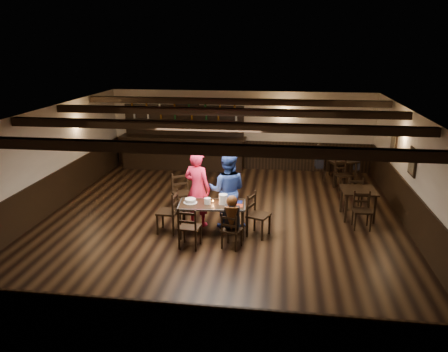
# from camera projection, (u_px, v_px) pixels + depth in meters

# --- Properties ---
(ground) EXTENTS (10.00, 10.00, 0.00)m
(ground) POSITION_uv_depth(u_px,v_px,m) (220.00, 223.00, 10.73)
(ground) COLOR black
(ground) RESTS_ON ground
(room_shell) EXTENTS (9.02, 10.02, 2.71)m
(room_shell) POSITION_uv_depth(u_px,v_px,m) (221.00, 154.00, 10.26)
(room_shell) COLOR beige
(room_shell) RESTS_ON ground
(dining_table) EXTENTS (1.58, 0.88, 0.75)m
(dining_table) POSITION_uv_depth(u_px,v_px,m) (212.00, 207.00, 9.94)
(dining_table) COLOR black
(dining_table) RESTS_ON ground
(chair_near_left) EXTENTS (0.48, 0.46, 0.93)m
(chair_near_left) POSITION_uv_depth(u_px,v_px,m) (189.00, 225.00, 9.28)
(chair_near_left) COLOR black
(chair_near_left) RESTS_ON ground
(chair_near_right) EXTENTS (0.48, 0.46, 0.82)m
(chair_near_right) POSITION_uv_depth(u_px,v_px,m) (231.00, 228.00, 9.28)
(chair_near_right) COLOR black
(chair_near_right) RESTS_ON ground
(chair_end_left) EXTENTS (0.46, 0.49, 1.00)m
(chair_end_left) POSITION_uv_depth(u_px,v_px,m) (171.00, 209.00, 10.08)
(chair_end_left) COLOR black
(chair_end_left) RESTS_ON ground
(chair_end_right) EXTENTS (0.59, 0.60, 1.00)m
(chair_end_right) POSITION_uv_depth(u_px,v_px,m) (255.00, 211.00, 9.93)
(chair_end_right) COLOR black
(chair_end_right) RESTS_ON ground
(chair_far_pushed) EXTENTS (0.65, 0.64, 1.02)m
(chair_far_pushed) POSITION_uv_depth(u_px,v_px,m) (181.00, 189.00, 11.37)
(chair_far_pushed) COLOR black
(chair_far_pushed) RESTS_ON ground
(woman_pink) EXTENTS (0.78, 0.63, 1.84)m
(woman_pink) POSITION_uv_depth(u_px,v_px,m) (197.00, 189.00, 10.42)
(woman_pink) COLOR #FF3061
(woman_pink) RESTS_ON ground
(man_blue) EXTENTS (0.91, 0.71, 1.84)m
(man_blue) POSITION_uv_depth(u_px,v_px,m) (227.00, 191.00, 10.28)
(man_blue) COLOR navy
(man_blue) RESTS_ON ground
(seated_person) EXTENTS (0.31, 0.47, 0.77)m
(seated_person) POSITION_uv_depth(u_px,v_px,m) (232.00, 213.00, 9.23)
(seated_person) COLOR black
(seated_person) RESTS_ON ground
(cake) EXTENTS (0.31, 0.31, 0.10)m
(cake) POSITION_uv_depth(u_px,v_px,m) (190.00, 201.00, 9.97)
(cake) COLOR white
(cake) RESTS_ON dining_table
(plate_stack_a) EXTENTS (0.15, 0.15, 0.14)m
(plate_stack_a) POSITION_uv_depth(u_px,v_px,m) (207.00, 201.00, 9.89)
(plate_stack_a) COLOR white
(plate_stack_a) RESTS_ON dining_table
(plate_stack_b) EXTENTS (0.19, 0.19, 0.23)m
(plate_stack_b) POSITION_uv_depth(u_px,v_px,m) (223.00, 199.00, 9.87)
(plate_stack_b) COLOR white
(plate_stack_b) RESTS_ON dining_table
(tea_light) EXTENTS (0.05, 0.05, 0.06)m
(tea_light) POSITION_uv_depth(u_px,v_px,m) (213.00, 202.00, 9.98)
(tea_light) COLOR #A5A8AD
(tea_light) RESTS_ON dining_table
(salt_shaker) EXTENTS (0.04, 0.04, 0.09)m
(salt_shaker) POSITION_uv_depth(u_px,v_px,m) (230.00, 204.00, 9.76)
(salt_shaker) COLOR silver
(salt_shaker) RESTS_ON dining_table
(pepper_shaker) EXTENTS (0.03, 0.03, 0.08)m
(pepper_shaker) POSITION_uv_depth(u_px,v_px,m) (231.00, 204.00, 9.77)
(pepper_shaker) COLOR #A5A8AD
(pepper_shaker) RESTS_ON dining_table
(drink_glass) EXTENTS (0.08, 0.08, 0.12)m
(drink_glass) POSITION_uv_depth(u_px,v_px,m) (223.00, 200.00, 9.98)
(drink_glass) COLOR silver
(drink_glass) RESTS_ON dining_table
(menu_red) EXTENTS (0.30, 0.21, 0.00)m
(menu_red) POSITION_uv_depth(u_px,v_px,m) (236.00, 205.00, 9.81)
(menu_red) COLOR maroon
(menu_red) RESTS_ON dining_table
(menu_blue) EXTENTS (0.29, 0.21, 0.00)m
(menu_blue) POSITION_uv_depth(u_px,v_px,m) (236.00, 202.00, 10.03)
(menu_blue) COLOR #101750
(menu_blue) RESTS_ON dining_table
(bar_counter) EXTENTS (4.39, 0.70, 2.20)m
(bar_counter) POSITION_uv_depth(u_px,v_px,m) (183.00, 148.00, 15.24)
(bar_counter) COLOR black
(bar_counter) RESTS_ON ground
(back_table_a) EXTENTS (0.86, 0.86, 0.75)m
(back_table_a) POSITION_uv_depth(u_px,v_px,m) (358.00, 193.00, 10.90)
(back_table_a) COLOR black
(back_table_a) RESTS_ON ground
(back_table_b) EXTENTS (1.10, 1.10, 0.75)m
(back_table_b) POSITION_uv_depth(u_px,v_px,m) (341.00, 163.00, 13.70)
(back_table_b) COLOR black
(back_table_b) RESTS_ON ground
(bg_patron_left) EXTENTS (0.26, 0.40, 0.78)m
(bg_patron_left) POSITION_uv_depth(u_px,v_px,m) (319.00, 155.00, 13.75)
(bg_patron_left) COLOR black
(bg_patron_left) RESTS_ON ground
(bg_patron_right) EXTENTS (0.24, 0.35, 0.68)m
(bg_patron_right) POSITION_uv_depth(u_px,v_px,m) (357.00, 158.00, 13.59)
(bg_patron_right) COLOR black
(bg_patron_right) RESTS_ON ground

